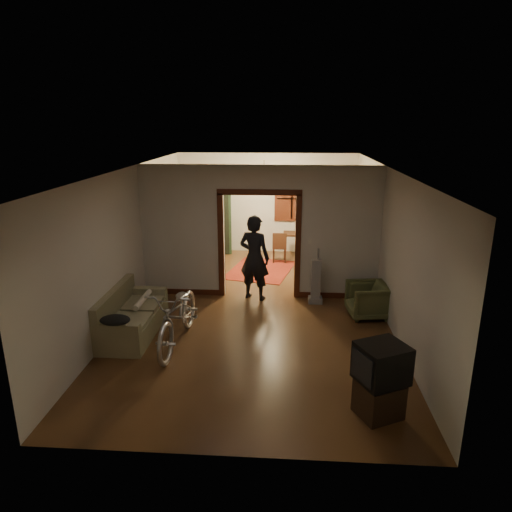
# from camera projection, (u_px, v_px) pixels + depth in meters

# --- Properties ---
(floor) EXTENTS (5.00, 8.50, 0.01)m
(floor) POSITION_uv_depth(u_px,v_px,m) (257.00, 308.00, 9.24)
(floor) COLOR #3F2514
(floor) RESTS_ON ground
(ceiling) EXTENTS (5.00, 8.50, 0.01)m
(ceiling) POSITION_uv_depth(u_px,v_px,m) (257.00, 169.00, 8.44)
(ceiling) COLOR white
(ceiling) RESTS_ON floor
(wall_back) EXTENTS (5.00, 0.02, 2.80)m
(wall_back) POSITION_uv_depth(u_px,v_px,m) (267.00, 203.00, 12.90)
(wall_back) COLOR beige
(wall_back) RESTS_ON floor
(wall_left) EXTENTS (0.02, 8.50, 2.80)m
(wall_left) POSITION_uv_depth(u_px,v_px,m) (131.00, 239.00, 9.00)
(wall_left) COLOR beige
(wall_left) RESTS_ON floor
(wall_right) EXTENTS (0.02, 8.50, 2.80)m
(wall_right) POSITION_uv_depth(u_px,v_px,m) (388.00, 244.00, 8.67)
(wall_right) COLOR beige
(wall_right) RESTS_ON floor
(partition_wall) EXTENTS (5.00, 0.14, 2.80)m
(partition_wall) POSITION_uv_depth(u_px,v_px,m) (259.00, 233.00, 9.55)
(partition_wall) COLOR beige
(partition_wall) RESTS_ON floor
(door_casing) EXTENTS (1.74, 0.20, 2.32)m
(door_casing) POSITION_uv_depth(u_px,v_px,m) (259.00, 246.00, 9.64)
(door_casing) COLOR #3F1A0E
(door_casing) RESTS_ON floor
(far_window) EXTENTS (0.98, 0.06, 1.28)m
(far_window) POSITION_uv_depth(u_px,v_px,m) (292.00, 199.00, 12.77)
(far_window) COLOR black
(far_window) RESTS_ON wall_back
(chandelier) EXTENTS (0.24, 0.24, 0.24)m
(chandelier) POSITION_uv_depth(u_px,v_px,m) (264.00, 177.00, 10.96)
(chandelier) COLOR #FFE0A5
(chandelier) RESTS_ON ceiling
(light_switch) EXTENTS (0.08, 0.01, 0.12)m
(light_switch) POSITION_uv_depth(u_px,v_px,m) (310.00, 241.00, 9.46)
(light_switch) COLOR silver
(light_switch) RESTS_ON partition_wall
(sofa) EXTENTS (0.81, 1.79, 0.82)m
(sofa) POSITION_uv_depth(u_px,v_px,m) (132.00, 312.00, 8.04)
(sofa) COLOR #6E6C49
(sofa) RESTS_ON floor
(rolled_paper) EXTENTS (0.10, 0.82, 0.10)m
(rolled_paper) POSITION_uv_depth(u_px,v_px,m) (143.00, 300.00, 8.29)
(rolled_paper) COLOR beige
(rolled_paper) RESTS_ON sofa
(jacket) EXTENTS (0.48, 0.36, 0.14)m
(jacket) POSITION_uv_depth(u_px,v_px,m) (115.00, 320.00, 7.09)
(jacket) COLOR black
(jacket) RESTS_ON sofa
(bicycle) EXTENTS (0.82, 2.08, 1.07)m
(bicycle) POSITION_uv_depth(u_px,v_px,m) (179.00, 315.00, 7.63)
(bicycle) COLOR silver
(bicycle) RESTS_ON floor
(armchair) EXTENTS (0.83, 0.81, 0.67)m
(armchair) POSITION_uv_depth(u_px,v_px,m) (367.00, 300.00, 8.78)
(armchair) COLOR #4C542F
(armchair) RESTS_ON floor
(tv_stand) EXTENTS (0.67, 0.64, 0.47)m
(tv_stand) POSITION_uv_depth(u_px,v_px,m) (379.00, 399.00, 5.85)
(tv_stand) COLOR black
(tv_stand) RESTS_ON floor
(crt_tv) EXTENTS (0.75, 0.72, 0.50)m
(crt_tv) POSITION_uv_depth(u_px,v_px,m) (382.00, 363.00, 5.70)
(crt_tv) COLOR black
(crt_tv) RESTS_ON tv_stand
(vacuum) EXTENTS (0.34, 0.30, 0.94)m
(vacuum) POSITION_uv_depth(u_px,v_px,m) (316.00, 281.00, 9.41)
(vacuum) COLOR gray
(vacuum) RESTS_ON floor
(person) EXTENTS (0.77, 0.63, 1.81)m
(person) POSITION_uv_depth(u_px,v_px,m) (254.00, 258.00, 9.52)
(person) COLOR black
(person) RESTS_ON floor
(oriental_rug) EXTENTS (1.83, 2.17, 0.01)m
(oriental_rug) POSITION_uv_depth(u_px,v_px,m) (261.00, 270.00, 11.59)
(oriental_rug) COLOR maroon
(oriental_rug) RESTS_ON floor
(locker) EXTENTS (0.99, 0.66, 1.83)m
(locker) POSITION_uv_depth(u_px,v_px,m) (215.00, 221.00, 12.90)
(locker) COLOR #1F3521
(locker) RESTS_ON floor
(globe) EXTENTS (0.27, 0.27, 0.27)m
(globe) POSITION_uv_depth(u_px,v_px,m) (214.00, 185.00, 12.61)
(globe) COLOR #1E5972
(globe) RESTS_ON locker
(desk) EXTENTS (1.06, 0.77, 0.71)m
(desk) POSITION_uv_depth(u_px,v_px,m) (301.00, 246.00, 12.47)
(desk) COLOR #341D11
(desk) RESTS_ON floor
(desk_chair) EXTENTS (0.44, 0.44, 0.83)m
(desk_chair) POSITION_uv_depth(u_px,v_px,m) (280.00, 247.00, 12.16)
(desk_chair) COLOR #341D11
(desk_chair) RESTS_ON floor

